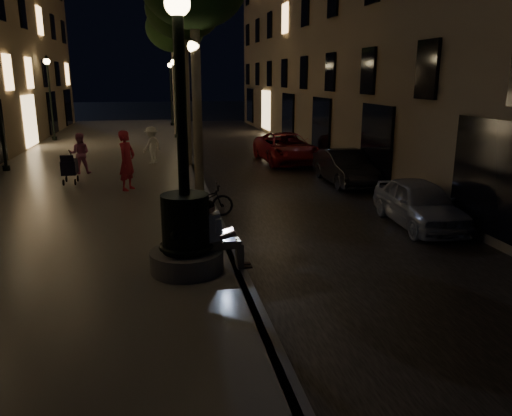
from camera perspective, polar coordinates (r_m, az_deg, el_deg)
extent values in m
plane|color=black|center=(22.43, -7.31, 4.88)|extent=(120.00, 120.00, 0.00)
cube|color=black|center=(22.82, 0.25, 5.19)|extent=(6.00, 45.00, 0.02)
cube|color=slate|center=(22.52, -17.55, 4.61)|extent=(8.00, 45.00, 0.20)
cube|color=#59595B|center=(22.42, -7.32, 5.13)|extent=(0.25, 45.00, 0.20)
cube|color=brown|center=(27.79, 14.36, 21.98)|extent=(8.00, 36.00, 15.00)
cylinder|color=#59595B|center=(9.69, -7.90, -5.96)|extent=(1.40, 1.40, 0.40)
cylinder|color=black|center=(9.45, -8.06, -1.70)|extent=(0.90, 0.90, 1.10)
torus|color=black|center=(9.59, -7.96, -4.28)|extent=(1.04, 1.04, 0.10)
torus|color=black|center=(9.35, -8.15, 0.65)|extent=(0.89, 0.89, 0.09)
cylinder|color=black|center=(9.09, -8.55, 11.41)|extent=(0.20, 0.20, 3.20)
sphere|color=#FFD88C|center=(9.15, -8.99, 22.09)|extent=(0.44, 0.44, 0.44)
cube|color=tan|center=(9.63, -4.69, -4.15)|extent=(0.37, 0.25, 0.18)
cube|color=white|center=(9.52, -5.10, -2.19)|extent=(0.46, 0.27, 0.58)
sphere|color=tan|center=(9.41, -5.34, 0.00)|extent=(0.21, 0.21, 0.21)
sphere|color=black|center=(9.40, -5.40, 0.24)|extent=(0.21, 0.21, 0.21)
cube|color=tan|center=(9.58, -3.16, -4.24)|extent=(0.47, 0.13, 0.14)
cube|color=tan|center=(9.75, -3.31, -3.89)|extent=(0.47, 0.13, 0.14)
cube|color=tan|center=(9.69, -1.82, -5.53)|extent=(0.13, 0.12, 0.49)
cube|color=tan|center=(9.86, -1.99, -5.17)|extent=(0.13, 0.12, 0.49)
cube|color=black|center=(9.79, -1.21, -6.76)|extent=(0.27, 0.10, 0.03)
cube|color=black|center=(9.96, -1.40, -6.38)|extent=(0.27, 0.10, 0.03)
cube|color=black|center=(9.64, -3.13, -3.59)|extent=(0.25, 0.34, 0.02)
cube|color=black|center=(9.58, -4.10, -3.01)|extent=(0.09, 0.34, 0.22)
cube|color=#B2DDFF|center=(9.59, -4.01, -3.01)|extent=(0.06, 0.31, 0.19)
cylinder|color=#6B604C|center=(15.15, -6.72, 10.48)|extent=(0.28, 0.28, 5.00)
cylinder|color=#6B604C|center=(21.13, -7.92, 11.77)|extent=(0.28, 0.28, 5.10)
ellipsoid|color=black|center=(21.26, -8.29, 21.64)|extent=(3.00, 3.00, 2.40)
cylinder|color=#6B604C|center=(27.11, -8.90, 12.15)|extent=(0.28, 0.28, 4.90)
ellipsoid|color=black|center=(27.19, -9.21, 19.64)|extent=(3.00, 3.00, 2.40)
cylinder|color=#6B604C|center=(33.10, -9.23, 12.84)|extent=(0.28, 0.28, 5.20)
ellipsoid|color=black|center=(33.19, -9.51, 19.23)|extent=(3.00, 3.00, 2.40)
cylinder|color=black|center=(15.51, -6.64, 1.60)|extent=(0.28, 0.28, 0.20)
cylinder|color=black|center=(15.17, -6.88, 9.35)|extent=(0.12, 0.12, 4.40)
sphere|color=#FFD88C|center=(15.13, -7.15, 17.86)|extent=(0.36, 0.36, 0.36)
cone|color=black|center=(15.15, -7.18, 18.80)|extent=(0.30, 0.30, 0.22)
cylinder|color=black|center=(23.36, -8.25, 5.98)|extent=(0.28, 0.28, 0.20)
cylinder|color=black|center=(23.13, -8.44, 11.13)|extent=(0.12, 0.12, 4.40)
sphere|color=#FFD88C|center=(23.11, -8.66, 16.70)|extent=(0.36, 0.36, 0.36)
cone|color=black|center=(23.12, -8.68, 17.32)|extent=(0.30, 0.30, 0.22)
cylinder|color=black|center=(31.28, -9.05, 8.15)|extent=(0.28, 0.28, 0.20)
cylinder|color=black|center=(31.12, -9.21, 12.00)|extent=(0.12, 0.12, 4.40)
sphere|color=#FFD88C|center=(31.10, -9.38, 16.14)|extent=(0.36, 0.36, 0.36)
cone|color=black|center=(31.10, -9.40, 16.60)|extent=(0.30, 0.30, 0.22)
cylinder|color=black|center=(39.24, -9.53, 9.44)|extent=(0.28, 0.28, 0.20)
cylinder|color=black|center=(39.11, -9.66, 12.51)|extent=(0.12, 0.12, 4.40)
sphere|color=#FFD88C|center=(39.09, -9.81, 15.80)|extent=(0.36, 0.36, 0.36)
cone|color=black|center=(39.09, -9.83, 16.17)|extent=(0.30, 0.30, 0.22)
cylinder|color=black|center=(22.17, -26.63, 4.10)|extent=(0.28, 0.28, 0.20)
cylinder|color=black|center=(31.83, -22.03, 7.38)|extent=(0.28, 0.28, 0.20)
cylinder|color=black|center=(31.66, -22.40, 11.14)|extent=(0.12, 0.12, 4.40)
sphere|color=#FFD88C|center=(31.64, -22.81, 15.20)|extent=(0.36, 0.36, 0.36)
cone|color=black|center=(31.65, -22.85, 15.65)|extent=(0.30, 0.30, 0.22)
cube|color=black|center=(18.47, -20.54, 4.42)|extent=(0.49, 0.81, 0.48)
cube|color=black|center=(18.06, -20.79, 5.21)|extent=(0.43, 0.19, 0.31)
cylinder|color=black|center=(18.28, -21.13, 2.73)|extent=(0.05, 0.21, 0.21)
cylinder|color=black|center=(18.22, -19.95, 2.80)|extent=(0.05, 0.21, 0.21)
cylinder|color=black|center=(18.90, -20.84, 3.12)|extent=(0.05, 0.21, 0.21)
cylinder|color=black|center=(18.84, -19.69, 3.19)|extent=(0.05, 0.21, 0.21)
cylinder|color=black|center=(18.82, -20.47, 5.92)|extent=(0.04, 0.48, 0.29)
imported|color=#96979D|center=(13.71, 18.18, 0.54)|extent=(1.66, 3.67, 1.22)
imported|color=black|center=(18.53, 10.08, 4.62)|extent=(1.31, 3.74, 1.23)
imported|color=maroon|center=(22.90, 3.47, 6.85)|extent=(2.35, 4.84, 1.33)
imported|color=#B72435|center=(16.79, -14.54, 5.28)|extent=(0.76, 0.85, 1.95)
imported|color=#C96A9C|center=(20.25, -19.48, 5.90)|extent=(0.76, 0.59, 1.55)
imported|color=white|center=(21.89, -11.83, 7.05)|extent=(1.10, 1.15, 1.57)
imported|color=black|center=(13.21, -6.31, 0.85)|extent=(1.73, 0.65, 0.90)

